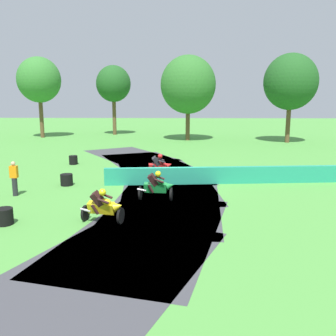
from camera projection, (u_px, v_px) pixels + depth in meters
name	position (u px, v px, depth m)	size (l,w,h in m)	color
ground_plane	(169.00, 184.00, 19.51)	(120.00, 120.00, 0.00)	#4C933D
track_asphalt	(147.00, 184.00, 19.44)	(10.32, 29.51, 0.01)	#3D3D42
safety_barrier	(269.00, 175.00, 19.75)	(0.30, 17.56, 0.90)	#239375
motorcycle_lead_yellow	(103.00, 206.00, 13.42)	(1.70, 1.04, 1.43)	black
motorcycle_chase_green	(157.00, 186.00, 16.35)	(1.70, 0.82, 1.43)	black
motorcycle_trailing_red	(159.00, 166.00, 21.04)	(1.70, 0.96, 1.43)	black
tire_stack_near	(4.00, 216.00, 13.34)	(0.65, 0.65, 0.60)	black
tire_stack_mid_a	(67.00, 180.00, 19.20)	(0.63, 0.63, 0.60)	black
tire_stack_mid_b	(73.00, 160.00, 25.14)	(0.57, 0.57, 0.60)	black
track_marshal	(14.00, 179.00, 17.11)	(0.34, 0.24, 1.63)	#232328
tree_far_left	(188.00, 85.00, 37.90)	(5.67, 5.67, 8.73)	brown
tree_far_right	(39.00, 80.00, 40.43)	(4.71, 4.71, 8.82)	brown
tree_mid_rise	(113.00, 84.00, 43.56)	(4.07, 4.07, 8.17)	brown
tree_behind_barrier	(291.00, 82.00, 36.01)	(5.21, 5.21, 8.71)	brown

